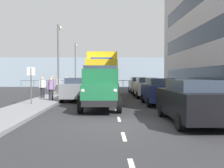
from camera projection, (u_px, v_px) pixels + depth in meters
The scene contains 21 objects.
ground_plane at pixel (113, 99), 19.61m from camera, with size 80.00×80.00×0.00m, color #2D2D30.
sidewalk_left at pixel (174, 98), 19.71m from camera, with size 2.44×37.96×0.15m, color gray.
sidewalk_right at pixel (52, 98), 19.51m from camera, with size 2.44×37.96×0.15m, color gray.
road_centreline_markings at pixel (114, 100), 18.33m from camera, with size 0.12×32.50×0.01m.
sea_horizon at pixel (110, 72), 41.49m from camera, with size 80.00×0.80×5.00m, color #8C9EAD.
seawall_railing at pixel (110, 82), 37.94m from camera, with size 28.08×0.08×1.20m.
truck_vintage_green at pixel (100, 88), 13.32m from camera, with size 2.17×5.64×2.43m.
lorry_cargo_yellow at pixel (102, 74), 21.65m from camera, with size 2.58×8.20×3.87m.
car_black_kerbside_near at pixel (191, 100), 9.54m from camera, with size 1.93×4.57×1.72m.
car_navy_kerbside_1 at pixel (159, 91), 15.51m from camera, with size 1.85×3.94×1.72m.
car_white_kerbside_2 at pixel (146, 87), 20.71m from camera, with size 1.88×3.97×1.72m.
car_silver_kerbside_3 at pixel (138, 85), 25.82m from camera, with size 1.83×3.98×1.72m.
car_grey_oppositeside_0 at pixel (77, 89), 18.33m from camera, with size 1.94×4.64×1.72m.
pedestrian_couple_b at pixel (51, 87), 16.92m from camera, with size 0.53×0.34×1.58m.
pedestrian_couple_a at pixel (42, 86), 18.90m from camera, with size 0.53×0.34×1.64m.
pedestrian_near_railing at pixel (52, 84), 21.73m from camera, with size 0.53×0.34×1.69m.
pedestrian_in_dark_coat at pixel (57, 83), 23.28m from camera, with size 0.53×0.34×1.72m.
pedestrian_by_lamp at pixel (66, 83), 25.84m from camera, with size 0.53×0.34×1.64m.
lamp_post_promenade at pixel (59, 53), 21.54m from camera, with size 0.32×1.14×6.29m.
lamp_post_far at pixel (76, 61), 33.50m from camera, with size 0.32×1.14×6.24m.
street_sign at pixel (31, 79), 14.64m from camera, with size 0.50×0.07×2.25m.
Camera 1 is at (0.51, 9.20, 1.88)m, focal length 38.63 mm.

